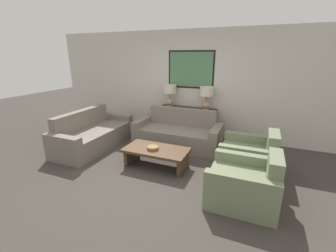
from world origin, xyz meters
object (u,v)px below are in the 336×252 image
console_table (187,122)px  table_lamp_right (207,94)px  couch_by_back_wall (178,134)px  armchair_near_back_wall (249,157)px  armchair_near_camera (245,184)px  couch_by_side (93,135)px  coffee_table (156,153)px  table_lamp_left (170,91)px  decorative_bowl (153,148)px

console_table → table_lamp_right: bearing=0.0°
couch_by_back_wall → armchair_near_back_wall: bearing=-22.4°
armchair_near_camera → couch_by_side: bearing=166.6°
table_lamp_right → armchair_near_camera: 2.71m
console_table → armchair_near_camera: bearing=-54.5°
table_lamp_right → coffee_table: bearing=-105.2°
armchair_near_back_wall → console_table: bearing=141.2°
table_lamp_right → coffee_table: table_lamp_right is taller
armchair_near_back_wall → coffee_table: bearing=-163.5°
coffee_table → armchair_near_camera: size_ratio=1.28×
table_lamp_right → armchair_near_back_wall: size_ratio=0.59×
console_table → coffee_table: size_ratio=1.21×
table_lamp_right → couch_by_side: 2.85m
console_table → couch_by_side: bearing=-140.7°
console_table → couch_by_back_wall: couch_by_back_wall is taller
coffee_table → armchair_near_camera: armchair_near_camera is taller
console_table → table_lamp_left: size_ratio=2.62×
table_lamp_right → decorative_bowl: size_ratio=2.57×
couch_by_back_wall → table_lamp_left: bearing=126.8°
table_lamp_right → couch_by_back_wall: bearing=-126.8°
table_lamp_left → table_lamp_right: 0.96m
table_lamp_right → decorative_bowl: table_lamp_right is taller
table_lamp_right → armchair_near_back_wall: 1.96m
table_lamp_left → coffee_table: (0.47, -1.80, -0.89)m
decorative_bowl → armchair_near_camera: armchair_near_camera is taller
table_lamp_right → armchair_near_camera: (1.15, -2.29, -0.88)m
console_table → armchair_near_back_wall: 2.10m
console_table → table_lamp_right: (0.48, 0.00, 0.77)m
couch_by_side → armchair_near_back_wall: (3.43, 0.16, -0.00)m
coffee_table → armchair_near_back_wall: armchair_near_back_wall is taller
decorative_bowl → armchair_near_back_wall: armchair_near_back_wall is taller
table_lamp_left → armchair_near_back_wall: table_lamp_left is taller
table_lamp_left → armchair_near_back_wall: 2.64m
table_lamp_right → coffee_table: size_ratio=0.46×
decorative_bowl → couch_by_side: bearing=167.6°
couch_by_back_wall → table_lamp_right: bearing=53.2°
table_lamp_right → decorative_bowl: bearing=-106.1°
table_lamp_left → decorative_bowl: size_ratio=2.57×
console_table → couch_by_back_wall: size_ratio=0.74×
table_lamp_left → coffee_table: 2.06m
console_table → table_lamp_right: 0.91m
table_lamp_left → couch_by_side: size_ratio=0.28×
couch_by_back_wall → decorative_bowl: size_ratio=9.14×
table_lamp_left → armchair_near_back_wall: bearing=-31.9°
coffee_table → table_lamp_right: bearing=74.8°
couch_by_back_wall → armchair_near_camera: (1.63, -1.65, -0.00)m
table_lamp_left → coffee_table: size_ratio=0.46×
coffee_table → couch_by_back_wall: bearing=89.6°
coffee_table → decorative_bowl: (-0.05, -0.05, 0.12)m
coffee_table → armchair_near_back_wall: bearing=16.5°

